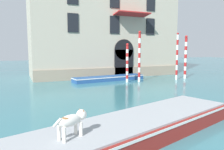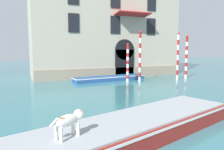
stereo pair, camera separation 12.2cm
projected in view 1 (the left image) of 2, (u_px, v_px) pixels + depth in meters
palazzo_left at (103, 3)px, 24.11m from camera, size 15.73×7.40×15.98m
boat_foreground at (136, 127)px, 7.21m from camera, size 9.14×4.56×0.65m
dog_on_deck at (72, 120)px, 5.54m from camera, size 0.96×0.59×0.68m
boat_moored_near_palazzo at (109, 78)px, 20.34m from camera, size 7.05×2.10×0.42m
mooring_pole_0 at (186, 57)px, 21.54m from camera, size 0.26×0.26×4.24m
mooring_pole_1 at (127, 63)px, 19.07m from camera, size 0.23×0.23×3.42m
mooring_pole_2 at (177, 56)px, 20.51m from camera, size 0.20×0.20×4.44m
mooring_pole_3 at (139, 56)px, 19.24m from camera, size 0.22×0.22×4.49m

